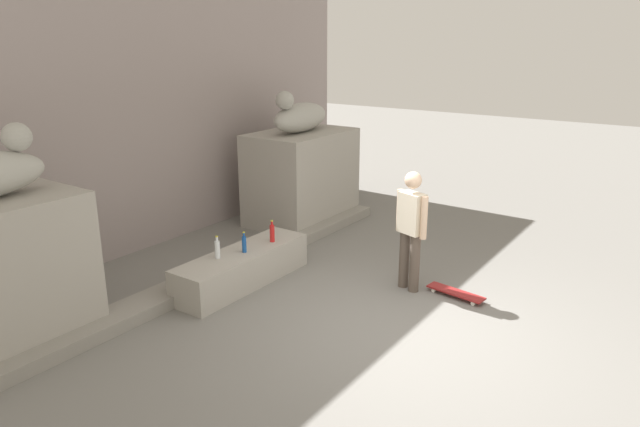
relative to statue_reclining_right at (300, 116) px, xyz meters
name	(u,v)px	position (x,y,z in m)	size (l,w,h in m)	color
ground_plane	(394,331)	(-2.84, -3.52, -1.98)	(40.00, 40.00, 0.00)	slate
facade_wall	(110,80)	(-2.84, 1.50, 0.75)	(10.94, 0.60, 5.47)	gray
pedestal_right	(301,177)	(0.04, 0.00, -1.13)	(2.02, 1.31, 1.70)	#A39E93
statue_reclining_right	(300,116)	(0.00, 0.00, 0.00)	(1.66, 0.75, 0.78)	#AAA9A0
ledge_block	(243,268)	(-2.84, -1.11, -1.74)	(2.22, 0.62, 0.49)	#A39E93
skater	(411,226)	(-1.65, -3.10, -1.06)	(0.30, 0.52, 1.67)	brown
skateboard	(456,293)	(-1.53, -3.75, -1.92)	(0.31, 0.82, 0.08)	maroon
bottle_clear	(217,249)	(-3.22, -1.01, -1.36)	(0.07, 0.07, 0.32)	silver
bottle_blue	(244,244)	(-2.85, -1.16, -1.37)	(0.06, 0.06, 0.30)	#194C99
bottle_red	(272,233)	(-2.30, -1.20, -1.35)	(0.07, 0.07, 0.33)	red
stair_step	(221,271)	(-2.84, -0.67, -1.90)	(7.78, 0.50, 0.16)	gray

